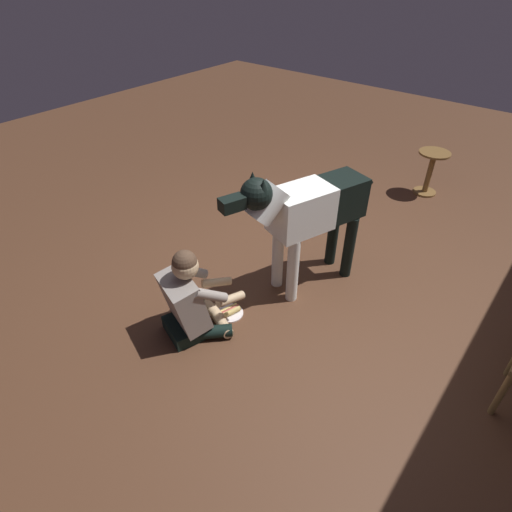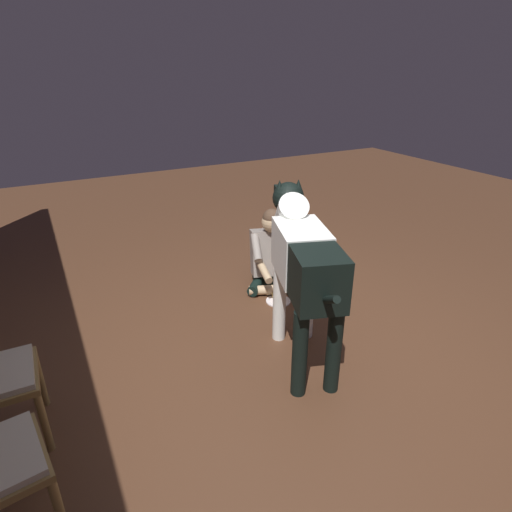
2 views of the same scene
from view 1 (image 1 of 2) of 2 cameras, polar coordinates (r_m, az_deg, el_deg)
The scene contains 5 objects.
ground_plane at distance 4.16m, azimuth 5.66°, elevation -3.04°, with size 13.45×13.45×0.00m, color #513220.
person_sitting_on_floor at distance 3.45m, azimuth -8.94°, elevation -5.96°, with size 0.72×0.60×0.82m.
large_dog at distance 3.63m, azimuth 6.93°, elevation 6.08°, with size 1.51×0.65×1.28m.
hot_dog_on_plate at distance 3.77m, azimuth -3.58°, elevation -7.55°, with size 0.24×0.24×0.06m.
round_side_table at distance 5.90m, azimuth 22.68°, elevation 10.85°, with size 0.39×0.39×0.57m.
Camera 1 is at (2.71, 1.69, 2.67)m, focal length 29.35 mm.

